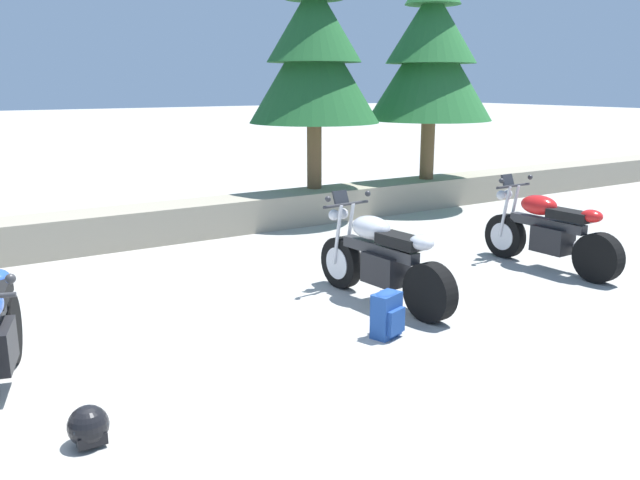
% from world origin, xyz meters
% --- Properties ---
extents(ground_plane, '(120.00, 120.00, 0.00)m').
position_xyz_m(ground_plane, '(0.00, 0.00, 0.00)').
color(ground_plane, '#A3A099').
extents(stone_wall, '(36.00, 0.80, 0.55)m').
position_xyz_m(stone_wall, '(0.00, 4.80, 0.28)').
color(stone_wall, gray).
rests_on(stone_wall, ground).
extents(motorcycle_silver_centre, '(0.67, 2.07, 1.18)m').
position_xyz_m(motorcycle_silver_centre, '(2.73, 0.59, 0.49)').
color(motorcycle_silver_centre, black).
rests_on(motorcycle_silver_centre, ground).
extents(motorcycle_red_far_right, '(0.67, 2.06, 1.18)m').
position_xyz_m(motorcycle_red_far_right, '(5.43, 0.51, 0.49)').
color(motorcycle_red_far_right, black).
rests_on(motorcycle_red_far_right, ground).
extents(rider_backpack, '(0.34, 0.32, 0.47)m').
position_xyz_m(rider_backpack, '(2.15, -0.26, 0.24)').
color(rider_backpack, navy).
rests_on(rider_backpack, ground).
extents(rider_helmet, '(0.28, 0.28, 0.28)m').
position_xyz_m(rider_helmet, '(-0.77, -0.71, 0.14)').
color(rider_helmet, black).
rests_on(rider_helmet, ground).
extents(pine_tree_mid_left, '(2.30, 2.30, 4.06)m').
position_xyz_m(pine_tree_mid_left, '(4.59, 4.98, 2.93)').
color(pine_tree_mid_left, brown).
rests_on(pine_tree_mid_left, stone_wall).
extents(pine_tree_mid_right, '(2.41, 2.41, 4.14)m').
position_xyz_m(pine_tree_mid_right, '(7.10, 4.80, 2.96)').
color(pine_tree_mid_right, brown).
rests_on(pine_tree_mid_right, stone_wall).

